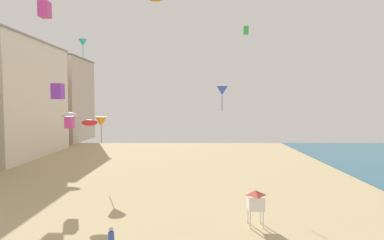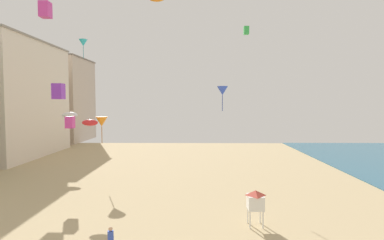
{
  "view_description": "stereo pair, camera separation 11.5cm",
  "coord_description": "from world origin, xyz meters",
  "px_view_note": "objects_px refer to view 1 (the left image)",
  "views": [
    {
      "loc": [
        6.97,
        -3.57,
        8.7
      ],
      "look_at": [
        6.72,
        20.92,
        7.27
      ],
      "focal_mm": 27.73,
      "sensor_mm": 36.0,
      "label": 1
    },
    {
      "loc": [
        7.08,
        -3.57,
        8.7
      ],
      "look_at": [
        6.72,
        20.92,
        7.27
      ],
      "focal_mm": 27.73,
      "sensor_mm": 36.0,
      "label": 2
    }
  ],
  "objects_px": {
    "lifeguard_stand": "(256,200)",
    "kite_cyan_delta": "(83,43)",
    "kite_white_parafoil": "(69,115)",
    "kite_red_parafoil": "(90,123)",
    "kite_orange_delta": "(101,122)",
    "kite_blue_delta": "(222,91)",
    "kite_magenta_box_2": "(70,122)",
    "kite_flyer": "(111,239)",
    "kite_green_box": "(246,30)",
    "kite_purple_box": "(58,91)",
    "kite_magenta_box": "(45,10)"
  },
  "relations": [
    {
      "from": "lifeguard_stand",
      "to": "kite_cyan_delta",
      "type": "xyz_separation_m",
      "value": [
        -15.02,
        8.02,
        12.6
      ]
    },
    {
      "from": "kite_white_parafoil",
      "to": "kite_red_parafoil",
      "type": "bearing_deg",
      "value": -58.69
    },
    {
      "from": "kite_orange_delta",
      "to": "kite_blue_delta",
      "type": "relative_size",
      "value": 1.15
    },
    {
      "from": "kite_cyan_delta",
      "to": "kite_magenta_box_2",
      "type": "distance_m",
      "value": 8.35
    },
    {
      "from": "kite_orange_delta",
      "to": "kite_cyan_delta",
      "type": "relative_size",
      "value": 1.71
    },
    {
      "from": "kite_red_parafoil",
      "to": "kite_blue_delta",
      "type": "bearing_deg",
      "value": 11.89
    },
    {
      "from": "kite_orange_delta",
      "to": "lifeguard_stand",
      "type": "bearing_deg",
      "value": -40.54
    },
    {
      "from": "kite_flyer",
      "to": "kite_white_parafoil",
      "type": "bearing_deg",
      "value": 132.27
    },
    {
      "from": "kite_magenta_box_2",
      "to": "kite_green_box",
      "type": "xyz_separation_m",
      "value": [
        19.4,
        7.05,
        11.06
      ]
    },
    {
      "from": "kite_cyan_delta",
      "to": "kite_red_parafoil",
      "type": "xyz_separation_m",
      "value": [
        0.37,
        0.35,
        -7.69
      ]
    },
    {
      "from": "lifeguard_stand",
      "to": "kite_cyan_delta",
      "type": "distance_m",
      "value": 21.18
    },
    {
      "from": "lifeguard_stand",
      "to": "kite_purple_box",
      "type": "xyz_separation_m",
      "value": [
        -19.48,
        12.18,
        8.13
      ]
    },
    {
      "from": "kite_flyer",
      "to": "lifeguard_stand",
      "type": "xyz_separation_m",
      "value": [
        9.06,
        4.15,
        0.92
      ]
    },
    {
      "from": "kite_flyer",
      "to": "kite_magenta_box",
      "type": "height_order",
      "value": "kite_magenta_box"
    },
    {
      "from": "kite_blue_delta",
      "to": "kite_green_box",
      "type": "distance_m",
      "value": 10.34
    },
    {
      "from": "kite_magenta_box",
      "to": "kite_white_parafoil",
      "type": "bearing_deg",
      "value": 99.97
    },
    {
      "from": "kite_magenta_box",
      "to": "kite_blue_delta",
      "type": "height_order",
      "value": "kite_magenta_box"
    },
    {
      "from": "kite_magenta_box",
      "to": "kite_purple_box",
      "type": "distance_m",
      "value": 8.55
    },
    {
      "from": "kite_white_parafoil",
      "to": "kite_purple_box",
      "type": "height_order",
      "value": "kite_purple_box"
    },
    {
      "from": "kite_magenta_box",
      "to": "lifeguard_stand",
      "type": "bearing_deg",
      "value": -28.05
    },
    {
      "from": "kite_green_box",
      "to": "kite_purple_box",
      "type": "height_order",
      "value": "kite_green_box"
    },
    {
      "from": "lifeguard_stand",
      "to": "kite_white_parafoil",
      "type": "xyz_separation_m",
      "value": [
        -21.48,
        19.6,
        5.17
      ]
    },
    {
      "from": "kite_orange_delta",
      "to": "kite_magenta_box_2",
      "type": "bearing_deg",
      "value": -131.9
    },
    {
      "from": "kite_cyan_delta",
      "to": "kite_flyer",
      "type": "bearing_deg",
      "value": -63.9
    },
    {
      "from": "kite_orange_delta",
      "to": "kite_purple_box",
      "type": "relative_size",
      "value": 1.76
    },
    {
      "from": "kite_purple_box",
      "to": "kite_white_parafoil",
      "type": "bearing_deg",
      "value": 105.1
    },
    {
      "from": "kite_red_parafoil",
      "to": "kite_blue_delta",
      "type": "height_order",
      "value": "kite_blue_delta"
    },
    {
      "from": "lifeguard_stand",
      "to": "kite_purple_box",
      "type": "relative_size",
      "value": 1.48
    },
    {
      "from": "kite_orange_delta",
      "to": "kite_magenta_box",
      "type": "relative_size",
      "value": 1.89
    },
    {
      "from": "kite_orange_delta",
      "to": "kite_purple_box",
      "type": "height_order",
      "value": "kite_purple_box"
    },
    {
      "from": "kite_magenta_box",
      "to": "kite_purple_box",
      "type": "xyz_separation_m",
      "value": [
        0.42,
        1.58,
        -8.39
      ]
    },
    {
      "from": "kite_red_parafoil",
      "to": "kite_magenta_box_2",
      "type": "bearing_deg",
      "value": 148.34
    },
    {
      "from": "kite_orange_delta",
      "to": "kite_purple_box",
      "type": "xyz_separation_m",
      "value": [
        -4.58,
        -0.56,
        3.4
      ]
    },
    {
      "from": "kite_purple_box",
      "to": "kite_blue_delta",
      "type": "bearing_deg",
      "value": -3.24
    },
    {
      "from": "kite_red_parafoil",
      "to": "kite_green_box",
      "type": "distance_m",
      "value": 21.81
    },
    {
      "from": "kite_white_parafoil",
      "to": "kite_purple_box",
      "type": "relative_size",
      "value": 1.27
    },
    {
      "from": "kite_red_parafoil",
      "to": "kite_magenta_box",
      "type": "bearing_deg",
      "value": 156.96
    },
    {
      "from": "kite_flyer",
      "to": "kite_white_parafoil",
      "type": "xyz_separation_m",
      "value": [
        -12.42,
        23.74,
        6.09
      ]
    },
    {
      "from": "kite_orange_delta",
      "to": "kite_red_parafoil",
      "type": "distance_m",
      "value": 4.39
    },
    {
      "from": "kite_flyer",
      "to": "kite_purple_box",
      "type": "relative_size",
      "value": 0.95
    },
    {
      "from": "kite_magenta_box",
      "to": "kite_cyan_delta",
      "type": "distance_m",
      "value": 6.77
    },
    {
      "from": "kite_red_parafoil",
      "to": "kite_green_box",
      "type": "xyz_separation_m",
      "value": [
        16.71,
        8.71,
        10.98
      ]
    },
    {
      "from": "kite_white_parafoil",
      "to": "kite_flyer",
      "type": "bearing_deg",
      "value": -62.39
    },
    {
      "from": "kite_white_parafoil",
      "to": "kite_cyan_delta",
      "type": "bearing_deg",
      "value": -60.85
    },
    {
      "from": "kite_flyer",
      "to": "kite_magenta_box",
      "type": "relative_size",
      "value": 1.02
    },
    {
      "from": "kite_magenta_box",
      "to": "kite_green_box",
      "type": "relative_size",
      "value": 1.64
    },
    {
      "from": "kite_magenta_box_2",
      "to": "kite_white_parafoil",
      "type": "height_order",
      "value": "kite_white_parafoil"
    },
    {
      "from": "kite_cyan_delta",
      "to": "kite_red_parafoil",
      "type": "distance_m",
      "value": 7.71
    },
    {
      "from": "kite_magenta_box_2",
      "to": "kite_magenta_box",
      "type": "bearing_deg",
      "value": 167.37
    },
    {
      "from": "kite_green_box",
      "to": "kite_magenta_box",
      "type": "bearing_deg",
      "value": -163.56
    }
  ]
}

